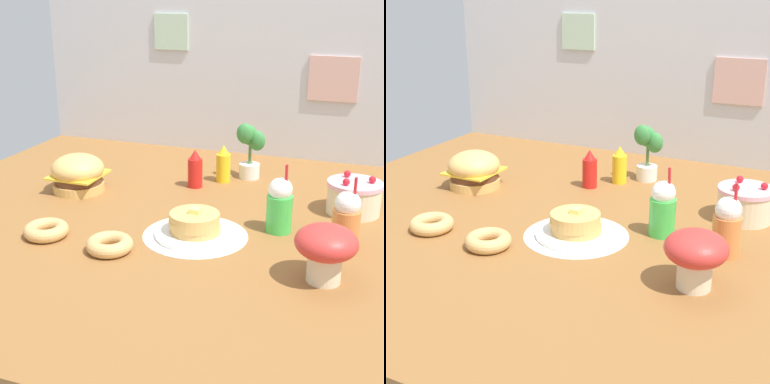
% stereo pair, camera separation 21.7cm
% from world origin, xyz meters
% --- Properties ---
extents(ground_plane, '(2.41, 2.04, 0.02)m').
position_xyz_m(ground_plane, '(0.00, 0.00, -0.01)').
color(ground_plane, brown).
extents(back_wall, '(2.41, 0.04, 0.83)m').
position_xyz_m(back_wall, '(0.00, 1.01, 0.42)').
color(back_wall, silver).
rests_on(back_wall, ground_plane).
extents(doily_mat, '(0.39, 0.39, 0.00)m').
position_xyz_m(doily_mat, '(0.08, -0.11, 0.00)').
color(doily_mat, white).
rests_on(doily_mat, ground_plane).
extents(burger, '(0.23, 0.23, 0.17)m').
position_xyz_m(burger, '(-0.57, 0.17, 0.08)').
color(burger, '#DBA859').
rests_on(burger, ground_plane).
extents(pancake_stack, '(0.30, 0.30, 0.10)m').
position_xyz_m(pancake_stack, '(0.08, -0.11, 0.04)').
color(pancake_stack, white).
rests_on(pancake_stack, doily_mat).
extents(layer_cake, '(0.22, 0.22, 0.16)m').
position_xyz_m(layer_cake, '(0.60, 0.32, 0.07)').
color(layer_cake, beige).
rests_on(layer_cake, ground_plane).
extents(ketchup_bottle, '(0.07, 0.07, 0.18)m').
position_xyz_m(ketchup_bottle, '(-0.11, 0.39, 0.08)').
color(ketchup_bottle, red).
rests_on(ketchup_bottle, ground_plane).
extents(mustard_bottle, '(0.07, 0.07, 0.18)m').
position_xyz_m(mustard_bottle, '(-0.01, 0.51, 0.08)').
color(mustard_bottle, yellow).
rests_on(mustard_bottle, ground_plane).
extents(cream_soda_cup, '(0.10, 0.10, 0.26)m').
position_xyz_m(cream_soda_cup, '(0.35, 0.03, 0.10)').
color(cream_soda_cup, green).
rests_on(cream_soda_cup, ground_plane).
extents(orange_float_cup, '(0.10, 0.10, 0.26)m').
position_xyz_m(orange_float_cup, '(0.60, -0.03, 0.10)').
color(orange_float_cup, orange).
rests_on(orange_float_cup, ground_plane).
extents(donut_pink_glaze, '(0.16, 0.16, 0.05)m').
position_xyz_m(donut_pink_glaze, '(-0.43, -0.30, 0.03)').
color(donut_pink_glaze, tan).
rests_on(donut_pink_glaze, ground_plane).
extents(donut_chocolate, '(0.16, 0.16, 0.05)m').
position_xyz_m(donut_chocolate, '(-0.16, -0.33, 0.03)').
color(donut_chocolate, tan).
rests_on(donut_chocolate, ground_plane).
extents(potted_plant, '(0.13, 0.10, 0.27)m').
position_xyz_m(potted_plant, '(0.09, 0.60, 0.14)').
color(potted_plant, white).
rests_on(potted_plant, ground_plane).
extents(mushroom_stool, '(0.19, 0.19, 0.18)m').
position_xyz_m(mushroom_stool, '(0.56, -0.29, 0.11)').
color(mushroom_stool, beige).
rests_on(mushroom_stool, ground_plane).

